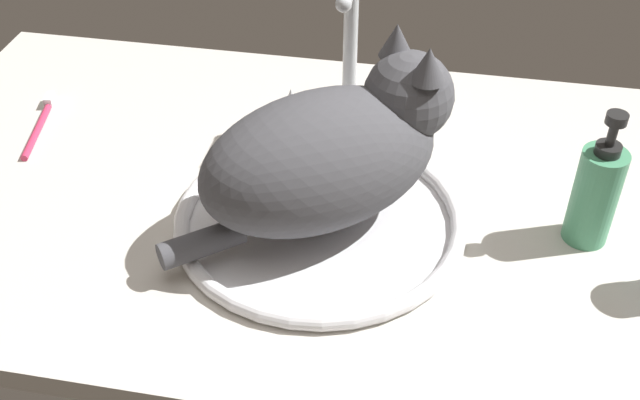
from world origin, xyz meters
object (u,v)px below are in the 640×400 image
faucet (349,76)px  soap_pump_bottle (595,194)px  sink_basin (320,219)px  cat (337,150)px  toothbrush (40,124)px

faucet → soap_pump_bottle: faucet is taller
sink_basin → soap_pump_bottle: bearing=6.7°
cat → toothbrush: (-46.10, 12.31, -10.08)cm
soap_pump_bottle → toothbrush: 77.59cm
soap_pump_bottle → toothbrush: size_ratio=1.14×
faucet → toothbrush: 45.86cm
cat → soap_pump_bottle: 30.95cm
sink_basin → cat: (1.72, 1.40, 9.85)cm
sink_basin → toothbrush: (-44.38, 13.72, -0.23)cm
faucet → cat: bearing=-85.2°
faucet → cat: size_ratio=0.68×
cat → soap_pump_bottle: (30.61, 2.39, -3.93)cm
cat → sink_basin: bearing=-140.8°
faucet → toothbrush: bearing=-169.7°
sink_basin → faucet: size_ratio=1.54×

